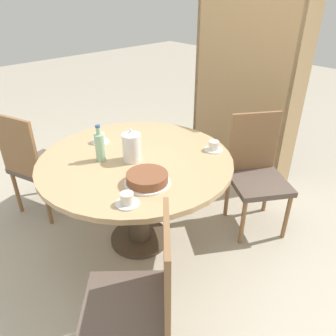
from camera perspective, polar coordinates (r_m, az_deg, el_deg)
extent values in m
plane|color=#B2A893|center=(2.69, -4.90, -12.17)|extent=(14.00, 14.00, 0.00)
cylinder|color=#473828|center=(2.68, -4.91, -11.94)|extent=(0.46, 0.46, 0.03)
cylinder|color=#473828|center=(2.47, -5.26, -5.90)|extent=(0.16, 0.16, 0.67)
cylinder|color=tan|center=(2.28, -5.66, 1.28)|extent=(1.34, 1.34, 0.04)
cylinder|color=olive|center=(2.59, 12.88, -9.21)|extent=(0.03, 0.03, 0.40)
cylinder|color=olive|center=(2.73, 19.94, -8.04)|extent=(0.03, 0.03, 0.40)
cylinder|color=olive|center=(2.85, 10.24, -4.78)|extent=(0.03, 0.03, 0.40)
cylinder|color=olive|center=(2.99, 16.77, -3.95)|extent=(0.03, 0.03, 0.40)
cube|color=brown|center=(2.66, 15.59, -2.52)|extent=(0.58, 0.58, 0.04)
cube|color=olive|center=(2.69, 14.66, 4.46)|extent=(0.24, 0.35, 0.49)
cylinder|color=olive|center=(3.09, -15.54, -2.52)|extent=(0.03, 0.03, 0.40)
cylinder|color=olive|center=(3.32, -20.17, -0.91)|extent=(0.03, 0.03, 0.40)
cylinder|color=olive|center=(2.89, -20.23, -5.85)|extent=(0.03, 0.03, 0.40)
cylinder|color=olive|center=(3.14, -24.79, -3.86)|extent=(0.03, 0.03, 0.40)
cube|color=brown|center=(3.00, -20.93, 0.37)|extent=(0.53, 0.53, 0.04)
cube|color=olive|center=(2.77, -24.79, 3.35)|extent=(0.39, 0.15, 0.49)
cylinder|color=olive|center=(2.04, -11.81, -22.49)|extent=(0.03, 0.03, 0.40)
cylinder|color=olive|center=(2.01, -0.83, -22.73)|extent=(0.03, 0.03, 0.40)
cube|color=brown|center=(1.74, -7.28, -22.93)|extent=(0.59, 0.59, 0.04)
cube|color=olive|center=(1.52, -0.22, -16.96)|extent=(0.31, 0.29, 0.49)
cube|color=tan|center=(3.16, 21.45, 11.30)|extent=(0.04, 0.28, 1.80)
cube|color=tan|center=(3.71, 6.48, 15.68)|extent=(0.04, 0.28, 1.80)
cube|color=tan|center=(3.30, 12.09, 13.43)|extent=(1.10, 0.02, 1.80)
cube|color=tan|center=(3.74, 11.86, 0.69)|extent=(1.03, 0.27, 0.04)
cube|color=tan|center=(3.50, 12.85, 9.06)|extent=(1.03, 0.27, 0.04)
cube|color=tan|center=(3.34, 14.05, 18.72)|extent=(1.03, 0.27, 0.04)
cube|color=black|center=(3.46, 16.19, 2.68)|extent=(0.42, 0.21, 0.50)
cube|color=beige|center=(3.77, 8.43, 5.72)|extent=(0.42, 0.21, 0.48)
cube|color=#703384|center=(3.27, 17.19, 11.89)|extent=(0.48, 0.21, 0.49)
cube|color=teal|center=(3.57, 9.45, 13.43)|extent=(0.48, 0.21, 0.39)
cube|color=#234793|center=(3.12, 19.78, 22.02)|extent=(0.38, 0.21, 0.48)
cube|color=gold|center=(3.48, 9.69, 23.96)|extent=(0.38, 0.21, 0.49)
cylinder|color=white|center=(2.21, -6.34, 3.57)|extent=(0.13, 0.13, 0.19)
cone|color=white|center=(2.16, -6.49, 6.08)|extent=(0.11, 0.11, 0.02)
sphere|color=white|center=(2.16, -6.52, 6.56)|extent=(0.02, 0.02, 0.02)
cylinder|color=#99C6A3|center=(2.24, -11.75, 3.51)|extent=(0.07, 0.07, 0.19)
cylinder|color=#99C6A3|center=(2.19, -12.08, 6.35)|extent=(0.03, 0.03, 0.05)
cylinder|color=#2D5184|center=(2.18, -12.17, 7.14)|extent=(0.03, 0.03, 0.01)
cylinder|color=white|center=(1.98, -3.62, -2.55)|extent=(0.28, 0.28, 0.01)
cylinder|color=brown|center=(1.97, -3.65, -1.71)|extent=(0.25, 0.25, 0.06)
cylinder|color=silver|center=(2.40, 7.90, 3.20)|extent=(0.13, 0.13, 0.01)
cylinder|color=silver|center=(2.38, 7.96, 3.96)|extent=(0.07, 0.07, 0.06)
cylinder|color=silver|center=(1.82, -7.08, -6.13)|extent=(0.13, 0.13, 0.01)
cylinder|color=silver|center=(1.80, -7.15, -5.22)|extent=(0.07, 0.07, 0.06)
cylinder|color=silver|center=(2.54, -11.72, 4.50)|extent=(0.13, 0.13, 0.01)
cylinder|color=silver|center=(2.53, -11.80, 5.23)|extent=(0.07, 0.07, 0.06)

